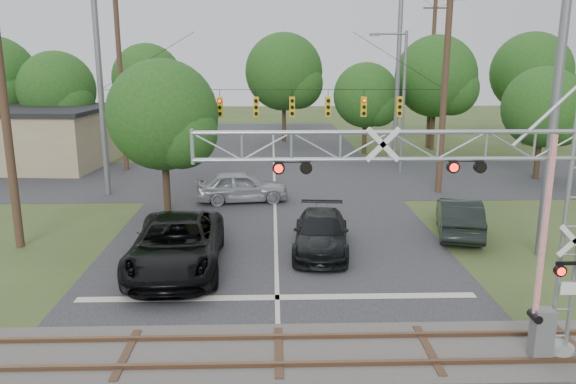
{
  "coord_description": "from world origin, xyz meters",
  "views": [
    {
      "loc": [
        -0.14,
        -11.43,
        7.61
      ],
      "look_at": [
        0.41,
        7.5,
        3.07
      ],
      "focal_mm": 35.0,
      "sensor_mm": 36.0,
      "label": 1
    }
  ],
  "objects_px": {
    "crossing_gantry": "(460,205)",
    "sedan_silver": "(242,186)",
    "car_dark": "(321,233)",
    "pickup_black": "(177,245)",
    "traffic_signal_span": "(289,96)",
    "streetlight": "(401,95)"
  },
  "relations": [
    {
      "from": "crossing_gantry",
      "to": "sedan_silver",
      "type": "height_order",
      "value": "crossing_gantry"
    },
    {
      "from": "car_dark",
      "to": "pickup_black",
      "type": "bearing_deg",
      "value": -155.54
    },
    {
      "from": "pickup_black",
      "to": "sedan_silver",
      "type": "xyz_separation_m",
      "value": [
        1.87,
        9.98,
        -0.12
      ]
    },
    {
      "from": "crossing_gantry",
      "to": "pickup_black",
      "type": "bearing_deg",
      "value": 141.1
    },
    {
      "from": "pickup_black",
      "to": "crossing_gantry",
      "type": "bearing_deg",
      "value": -41.19
    },
    {
      "from": "traffic_signal_span",
      "to": "pickup_black",
      "type": "relative_size",
      "value": 2.79
    },
    {
      "from": "traffic_signal_span",
      "to": "crossing_gantry",
      "type": "bearing_deg",
      "value": -78.97
    },
    {
      "from": "crossing_gantry",
      "to": "traffic_signal_span",
      "type": "height_order",
      "value": "traffic_signal_span"
    },
    {
      "from": "sedan_silver",
      "to": "pickup_black",
      "type": "bearing_deg",
      "value": 162.12
    },
    {
      "from": "traffic_signal_span",
      "to": "sedan_silver",
      "type": "xyz_separation_m",
      "value": [
        -2.64,
        -1.85,
        -4.72
      ]
    },
    {
      "from": "crossing_gantry",
      "to": "sedan_silver",
      "type": "bearing_deg",
      "value": 110.64
    },
    {
      "from": "pickup_black",
      "to": "car_dark",
      "type": "distance_m",
      "value": 5.77
    },
    {
      "from": "car_dark",
      "to": "streetlight",
      "type": "bearing_deg",
      "value": 72.81
    },
    {
      "from": "crossing_gantry",
      "to": "pickup_black",
      "type": "height_order",
      "value": "crossing_gantry"
    },
    {
      "from": "pickup_black",
      "to": "sedan_silver",
      "type": "bearing_deg",
      "value": 77.11
    },
    {
      "from": "crossing_gantry",
      "to": "pickup_black",
      "type": "relative_size",
      "value": 1.42
    },
    {
      "from": "car_dark",
      "to": "sedan_silver",
      "type": "height_order",
      "value": "sedan_silver"
    },
    {
      "from": "traffic_signal_span",
      "to": "streetlight",
      "type": "relative_size",
      "value": 2.08
    },
    {
      "from": "pickup_black",
      "to": "streetlight",
      "type": "distance_m",
      "value": 21.58
    },
    {
      "from": "sedan_silver",
      "to": "traffic_signal_span",
      "type": "bearing_deg",
      "value": -62.21
    },
    {
      "from": "streetlight",
      "to": "crossing_gantry",
      "type": "bearing_deg",
      "value": -99.29
    },
    {
      "from": "streetlight",
      "to": "traffic_signal_span",
      "type": "bearing_deg",
      "value": -143.29
    }
  ]
}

